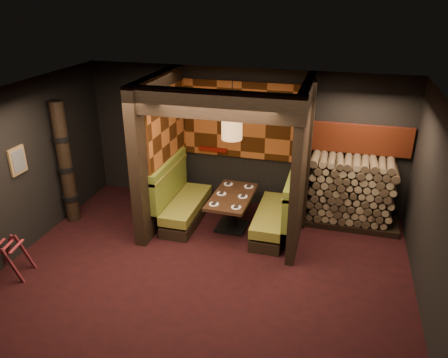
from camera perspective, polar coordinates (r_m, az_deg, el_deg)
floor at (r=7.19m, az=-2.79°, el=-12.59°), size 6.50×5.50×0.02m
ceiling at (r=5.95m, az=-3.34°, el=10.21°), size 6.50×5.50×0.02m
wall_back at (r=8.91m, az=2.48°, el=5.29°), size 6.50×0.02×2.85m
wall_front at (r=4.35m, az=-14.95°, el=-17.89°), size 6.50×0.02×2.85m
wall_left at (r=8.01m, az=-25.79°, el=0.65°), size 0.02×5.50×2.85m
wall_right at (r=6.33m, az=26.40°, el=-5.47°), size 0.02×5.50×2.85m
partition_left at (r=8.32m, az=-8.39°, el=3.67°), size 0.20×2.20×2.85m
partition_right at (r=7.74m, az=10.12°, el=1.99°), size 0.15×2.10×2.85m
header_beam at (r=6.66m, az=-1.59°, el=9.68°), size 2.85×0.18×0.44m
tapa_back_panel at (r=8.75m, az=2.29°, el=7.66°), size 2.40×0.06×1.55m
tapa_side_panel at (r=8.29m, az=-7.32°, el=6.76°), size 0.04×1.85×1.45m
lacquer_shelf at (r=9.04m, az=-1.42°, el=3.93°), size 0.60×0.12×0.07m
booth_bench_left at (r=8.59m, az=-5.59°, el=-2.98°), size 0.68×1.60×1.14m
booth_bench_right at (r=8.17m, az=6.99°, el=-4.55°), size 0.68×1.60×1.14m
dining_table at (r=8.24m, az=1.05°, el=-3.61°), size 0.76×1.34×0.70m
place_settings at (r=8.13m, az=1.06°, el=-2.08°), size 0.62×1.09×0.03m
pendant_lamp at (r=7.59m, az=1.04°, el=6.86°), size 0.36×0.36×1.03m
framed_picture at (r=7.99m, az=-25.35°, el=2.18°), size 0.05×0.36×0.46m
luggage_rack at (r=7.81m, az=-26.20°, el=-9.13°), size 0.67×0.53×0.66m
totem_column at (r=8.76m, az=-19.99°, el=1.83°), size 0.31×0.31×2.40m
firewood_stack at (r=8.63m, az=16.72°, el=-1.74°), size 1.73×0.70×1.36m
mosaic_header at (r=8.59m, az=17.47°, el=4.98°), size 1.83×0.10×0.56m
bay_front_post at (r=7.98m, az=10.95°, el=2.60°), size 0.08×0.08×2.85m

